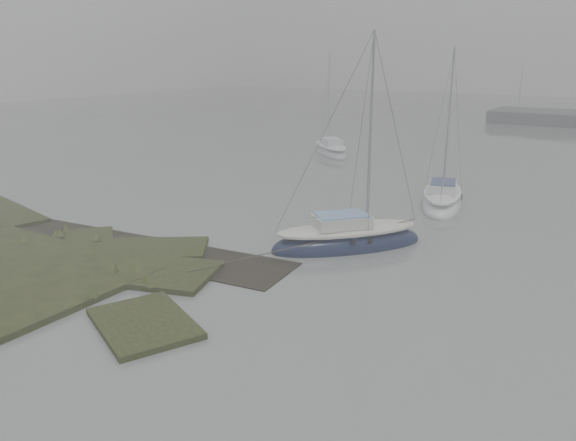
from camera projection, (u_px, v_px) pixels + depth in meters
The scene contains 5 objects.
ground at pixel (446, 164), 41.55m from camera, with size 160.00×160.00×0.00m, color slate.
sailboat_main at pixel (347, 240), 23.43m from camera, with size 5.96×6.41×9.32m.
sailboat_white at pixel (442, 200), 29.92m from camera, with size 3.63×6.55×8.80m.
sailboat_far_a at pixel (331, 151), 45.42m from camera, with size 5.64×5.66×8.49m.
sailboat_far_c at pixel (522, 121), 66.25m from camera, with size 5.55×3.61×7.46m.
Camera 1 is at (12.18, -10.90, 7.71)m, focal length 35.00 mm.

